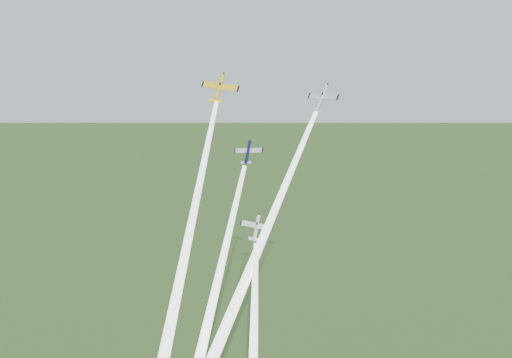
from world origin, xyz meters
name	(u,v)px	position (x,y,z in m)	size (l,w,h in m)	color
plane_yellow	(219,88)	(-11.11, 0.50, 109.33)	(8.37, 8.30, 1.31)	yellow
smoke_trail_yellow	(181,272)	(-9.01, -21.05, 76.18)	(2.74, 2.74, 72.79)	white
plane_navy	(248,152)	(-4.76, 0.90, 96.09)	(6.64, 6.59, 1.04)	#0D123A
smoke_trail_navy	(209,318)	(-4.67, -18.46, 66.46)	(2.74, 2.74, 64.38)	white
plane_silver_right	(322,98)	(10.47, 3.36, 107.69)	(7.76, 7.70, 1.22)	silver
smoke_trail_silver_right	(249,272)	(2.60, -15.81, 75.97)	(2.74, 2.74, 69.38)	white
plane_silver_low	(256,228)	(2.38, -11.48, 83.62)	(6.53, 6.47, 1.02)	silver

